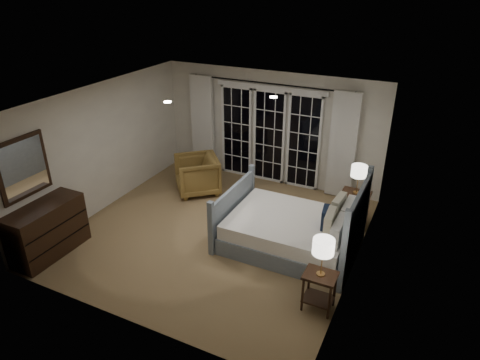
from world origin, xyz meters
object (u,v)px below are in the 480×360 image
at_px(nightstand_right, 355,204).
at_px(bed, 293,230).
at_px(lamp_right, 359,171).
at_px(armchair, 197,175).
at_px(dresser, 47,230).
at_px(lamp_left, 323,247).
at_px(nightstand_left, 319,286).

bearing_deg(nightstand_right, bed, -123.72).
bearing_deg(lamp_right, armchair, -178.27).
height_order(bed, armchair, bed).
bearing_deg(dresser, armchair, 70.57).
height_order(bed, dresser, bed).
bearing_deg(dresser, nightstand_right, 35.41).
relative_size(nightstand_right, lamp_right, 1.24).
bearing_deg(lamp_left, armchair, 145.26).
xyz_separation_m(bed, dresser, (-3.65, -1.97, 0.13)).
bearing_deg(bed, nightstand_left, -56.94).
relative_size(bed, dresser, 1.74).
height_order(lamp_left, armchair, lamp_left).
distance_m(nightstand_left, nightstand_right, 2.47).
xyz_separation_m(lamp_left, lamp_right, (-0.05, 2.47, 0.07)).
relative_size(nightstand_right, lamp_left, 1.19).
bearing_deg(nightstand_right, nightstand_left, -88.75).
bearing_deg(armchair, nightstand_left, 14.38).
relative_size(nightstand_left, lamp_left, 1.03).
distance_m(lamp_right, dresser, 5.48).
height_order(bed, lamp_right, bed).
relative_size(nightstand_right, armchair, 0.76).
distance_m(bed, armchair, 2.79).
height_order(armchair, dresser, dresser).
height_order(nightstand_left, lamp_left, lamp_left).
xyz_separation_m(nightstand_right, lamp_right, (0.00, 0.00, 0.67)).
distance_m(nightstand_left, armchair, 4.15).
bearing_deg(lamp_left, lamp_right, 91.25).
bearing_deg(armchair, lamp_left, 14.38).
bearing_deg(dresser, lamp_left, 8.66).
bearing_deg(lamp_right, dresser, -144.59).
relative_size(bed, lamp_left, 3.92).
xyz_separation_m(nightstand_left, lamp_right, (-0.05, 2.47, 0.73)).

